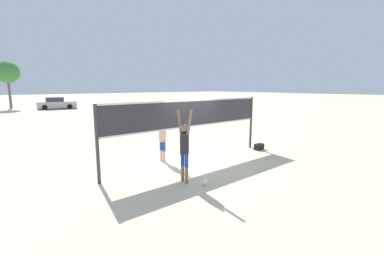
% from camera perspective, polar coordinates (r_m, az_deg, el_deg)
% --- Properties ---
extents(ground_plane, '(200.00, 200.00, 0.00)m').
position_cam_1_polar(ground_plane, '(10.37, 0.00, -7.41)').
color(ground_plane, beige).
extents(volleyball_net, '(7.56, 0.10, 2.46)m').
position_cam_1_polar(volleyball_net, '(10.00, 0.00, 2.35)').
color(volleyball_net, '#38383D').
rests_on(volleyball_net, ground_plane).
extents(player_spiker, '(0.28, 0.72, 2.28)m').
position_cam_1_polar(player_spiker, '(7.87, -1.70, -3.68)').
color(player_spiker, '#8C664C').
rests_on(player_spiker, ground_plane).
extents(player_blocker, '(0.28, 0.69, 1.99)m').
position_cam_1_polar(player_blocker, '(10.18, -6.60, -1.75)').
color(player_blocker, beige).
rests_on(player_blocker, ground_plane).
extents(volleyball, '(0.22, 0.22, 0.22)m').
position_cam_1_polar(volleyball, '(7.97, 2.72, -11.82)').
color(volleyball, silver).
rests_on(volleyball, ground_plane).
extents(gear_bag, '(0.47, 0.26, 0.28)m').
position_cam_1_polar(gear_bag, '(12.59, 14.67, -4.05)').
color(gear_bag, black).
rests_on(gear_bag, ground_plane).
extents(parked_car_near, '(4.95, 2.85, 1.53)m').
position_cam_1_polar(parked_car_near, '(38.51, -27.82, 4.80)').
color(parked_car_near, '#B7B7BC').
rests_on(parked_car_near, ground_plane).
extents(tree_left_cluster, '(2.90, 2.90, 6.26)m').
position_cam_1_polar(tree_left_cluster, '(42.34, -35.81, 9.96)').
color(tree_left_cluster, brown).
rests_on(tree_left_cluster, ground_plane).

